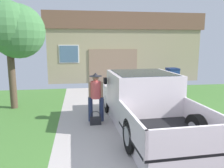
% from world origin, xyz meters
% --- Properties ---
extents(pickup_truck, '(2.15, 5.13, 1.61)m').
position_xyz_m(pickup_truck, '(-0.01, 2.93, 0.71)').
color(pickup_truck, silver).
rests_on(pickup_truck, ground).
extents(person_with_hat, '(0.49, 0.40, 1.57)m').
position_xyz_m(person_with_hat, '(-1.41, 3.47, 0.89)').
color(person_with_hat, navy).
rests_on(person_with_hat, ground).
extents(handbag, '(0.34, 0.21, 0.42)m').
position_xyz_m(handbag, '(-1.45, 3.17, 0.13)').
color(handbag, '#232328').
rests_on(handbag, ground).
extents(house_with_garage, '(10.23, 5.54, 4.39)m').
position_xyz_m(house_with_garage, '(1.13, 13.19, 2.22)').
color(house_with_garage, tan).
rests_on(house_with_garage, ground).
extents(front_yard_tree, '(2.43, 2.10, 3.98)m').
position_xyz_m(front_yard_tree, '(-4.34, 5.32, 2.99)').
color(front_yard_tree, brown).
rests_on(front_yard_tree, ground).
extents(wheeled_trash_bin, '(0.60, 0.72, 1.09)m').
position_xyz_m(wheeled_trash_bin, '(3.37, 8.56, 0.59)').
color(wheeled_trash_bin, navy).
rests_on(wheeled_trash_bin, ground).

